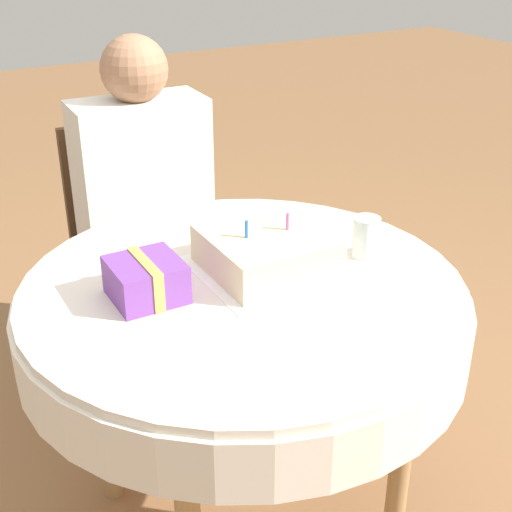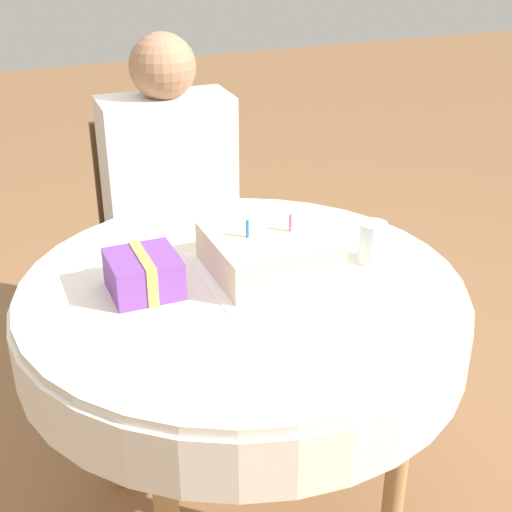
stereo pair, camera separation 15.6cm
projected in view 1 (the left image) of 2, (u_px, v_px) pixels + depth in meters
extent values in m
cylinder|color=silver|center=(243.00, 287.00, 1.57)|extent=(0.98, 0.98, 0.02)
cylinder|color=silver|center=(243.00, 316.00, 1.60)|extent=(1.00, 1.00, 0.13)
cylinder|color=#A37A4C|center=(402.00, 446.00, 1.64)|extent=(0.05, 0.05, 0.70)
cylinder|color=#A37A4C|center=(102.00, 391.00, 1.82)|extent=(0.05, 0.05, 0.70)
cylinder|color=#A37A4C|center=(281.00, 334.00, 2.05)|extent=(0.05, 0.05, 0.70)
cube|color=#4C331E|center=(149.00, 263.00, 2.33)|extent=(0.46, 0.46, 0.04)
cube|color=#4C331E|center=(124.00, 180.00, 2.39)|extent=(0.40, 0.04, 0.40)
cylinder|color=#4C331E|center=(115.00, 364.00, 2.19)|extent=(0.04, 0.04, 0.39)
cylinder|color=#4C331E|center=(230.00, 332.00, 2.35)|extent=(0.04, 0.04, 0.39)
cylinder|color=#4C331E|center=(81.00, 306.00, 2.50)|extent=(0.04, 0.04, 0.39)
cylinder|color=#4C331E|center=(185.00, 282.00, 2.66)|extent=(0.04, 0.04, 0.39)
cylinder|color=#9E7051|center=(139.00, 343.00, 2.26)|extent=(0.09, 0.09, 0.43)
cylinder|color=#9E7051|center=(197.00, 328.00, 2.34)|extent=(0.09, 0.09, 0.43)
cube|color=silver|center=(143.00, 183.00, 2.20)|extent=(0.40, 0.21, 0.52)
sphere|color=#9E7051|center=(134.00, 69.00, 2.05)|extent=(0.20, 0.20, 0.20)
cube|color=white|center=(266.00, 269.00, 1.62)|extent=(0.31, 0.31, 0.00)
cube|color=beige|center=(266.00, 251.00, 1.60)|extent=(0.26, 0.26, 0.09)
cylinder|color=#D166B2|center=(288.00, 221.00, 1.59)|extent=(0.01, 0.01, 0.04)
cylinder|color=blue|center=(247.00, 229.00, 1.55)|extent=(0.01, 0.01, 0.04)
cylinder|color=silver|center=(366.00, 237.00, 1.66)|extent=(0.07, 0.07, 0.10)
cube|color=#753D99|center=(146.00, 280.00, 1.49)|extent=(0.14, 0.14, 0.08)
cube|color=#EAE54C|center=(146.00, 280.00, 1.49)|extent=(0.02, 0.15, 0.09)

